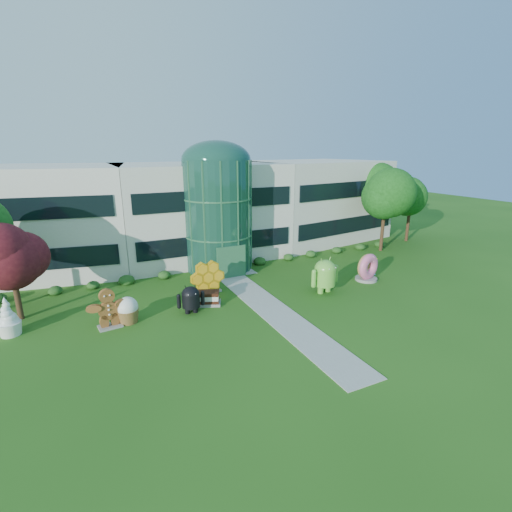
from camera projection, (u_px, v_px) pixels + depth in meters
name	position (u px, v px, depth m)	size (l,w,h in m)	color
ground	(283.00, 319.00, 24.34)	(140.00, 140.00, 0.00)	#215114
building	(198.00, 209.00, 38.58)	(46.00, 15.00, 9.30)	beige
atrium	(218.00, 216.00, 33.33)	(6.00, 6.00, 9.80)	#194738
walkway	(269.00, 307.00, 26.06)	(2.40, 20.00, 0.04)	#9E9E93
tree_red	(13.00, 276.00, 23.48)	(4.00, 4.00, 6.00)	#3F0C14
trees_backdrop	(214.00, 222.00, 34.39)	(52.00, 8.00, 8.40)	#124310
android_green	(325.00, 273.00, 28.38)	(2.71, 1.81, 3.07)	#65B93B
android_black	(191.00, 298.00, 24.90)	(1.95, 1.30, 2.21)	black
donut	(367.00, 267.00, 31.10)	(2.27, 1.09, 2.36)	#DA5392
gingerbread	(108.00, 308.00, 22.84)	(2.79, 1.07, 2.57)	brown
ice_cream_sandwich	(205.00, 298.00, 26.39)	(2.23, 1.11, 0.99)	black
honeycomb	(208.00, 279.00, 28.51)	(2.85, 1.02, 2.24)	yellow
froyo	(8.00, 317.00, 21.90)	(1.39, 1.39, 2.39)	white
cupcake	(128.00, 310.00, 23.60)	(1.44, 1.44, 1.73)	white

